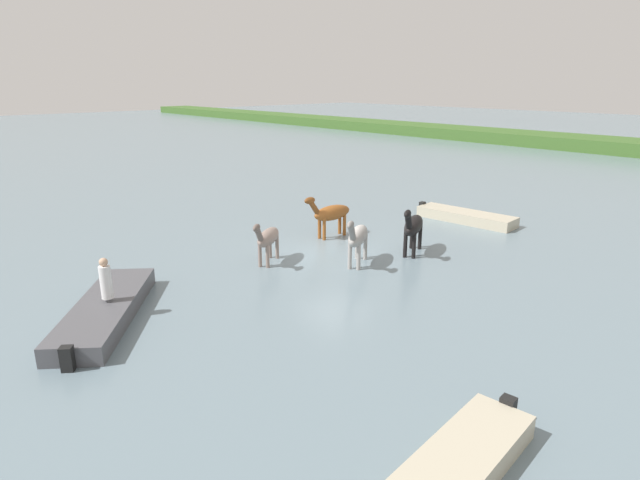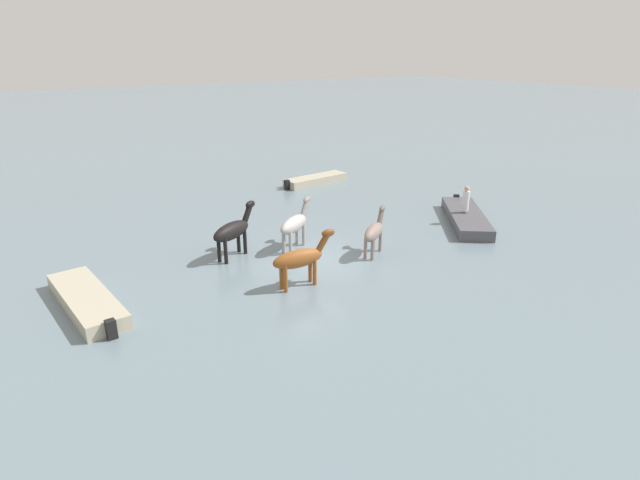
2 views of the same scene
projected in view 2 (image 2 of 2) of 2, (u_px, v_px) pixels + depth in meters
The scene contains 9 objects.
ground_plane at pixel (310, 260), 20.56m from camera, with size 205.07×205.07×0.00m, color slate.
horse_gray_outer at pixel (295, 224), 21.34m from camera, with size 1.65×2.34×1.95m.
horse_chestnut_trailing at pixel (233, 230), 20.44m from camera, with size 1.55×2.50×2.03m.
horse_mid_herd at pixel (300, 258), 17.91m from camera, with size 0.64×2.46×1.92m.
horse_pinto_flank at pixel (374, 232), 20.75m from camera, with size 1.56×2.09×1.77m.
boat_launch_far at pixel (466, 219), 24.84m from camera, with size 5.23×4.53×0.76m.
boat_tender_starboard at pixel (87, 303), 16.71m from camera, with size 4.95×1.71×0.74m.
boat_motor_center at pixel (315, 181), 31.90m from camera, with size 1.60×4.43×0.72m.
person_boatman_standing at pixel (466, 199), 24.46m from camera, with size 0.32×0.32×1.19m.
Camera 2 is at (-16.08, 10.13, 7.89)m, focal length 29.15 mm.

